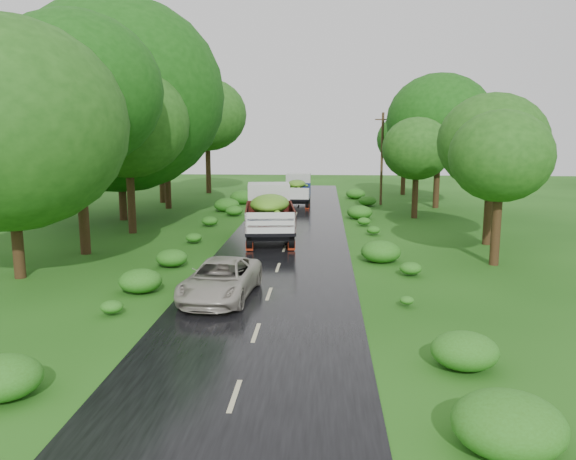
# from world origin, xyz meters

# --- Properties ---
(ground) EXTENTS (120.00, 120.00, 0.00)m
(ground) POSITION_xyz_m (0.00, 0.00, 0.00)
(ground) COLOR #16420E
(ground) RESTS_ON ground
(road) EXTENTS (6.50, 80.00, 0.02)m
(road) POSITION_xyz_m (0.00, 5.00, 0.01)
(road) COLOR black
(road) RESTS_ON ground
(road_lines) EXTENTS (0.12, 69.60, 0.00)m
(road_lines) POSITION_xyz_m (0.00, 6.00, 0.02)
(road_lines) COLOR #BFB78C
(road_lines) RESTS_ON road
(truck_near) EXTENTS (3.17, 7.09, 2.89)m
(truck_near) POSITION_xyz_m (-0.99, 14.45, 1.63)
(truck_near) COLOR black
(truck_near) RESTS_ON ground
(truck_far) EXTENTS (2.06, 5.74, 2.41)m
(truck_far) POSITION_xyz_m (-0.13, 28.83, 1.36)
(truck_far) COLOR black
(truck_far) RESTS_ON ground
(car) EXTENTS (2.62, 5.00, 1.34)m
(car) POSITION_xyz_m (-1.67, 3.43, 0.69)
(car) COLOR #ACA599
(car) RESTS_ON road
(utility_pole) EXTENTS (1.26, 0.41, 7.29)m
(utility_pole) POSITION_xyz_m (6.54, 29.50, 3.75)
(utility_pole) COLOR #382616
(utility_pole) RESTS_ON ground
(trees_left) EXTENTS (6.96, 35.53, 10.49)m
(trees_left) POSITION_xyz_m (-10.34, 20.05, 7.24)
(trees_left) COLOR black
(trees_left) RESTS_ON ground
(trees_right) EXTENTS (5.99, 30.80, 8.37)m
(trees_right) POSITION_xyz_m (9.85, 23.27, 5.46)
(trees_right) COLOR black
(trees_right) RESTS_ON ground
(shrubs) EXTENTS (11.90, 44.00, 0.70)m
(shrubs) POSITION_xyz_m (0.00, 14.00, 0.35)
(shrubs) COLOR #2B6417
(shrubs) RESTS_ON ground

